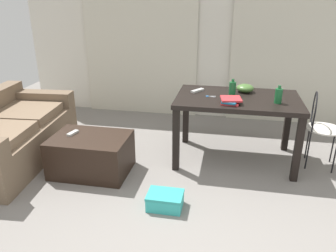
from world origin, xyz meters
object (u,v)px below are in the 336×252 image
(shoebox, at_px, (165,200))
(bowl, at_px, (245,88))
(craft_table, at_px, (237,106))
(bottle_near, at_px, (232,89))
(book_stack, at_px, (231,100))
(tv_remote_on_table, at_px, (198,91))
(coffee_table, at_px, (91,154))
(scissors, at_px, (210,96))
(tv_remote_primary, at_px, (73,133))
(couch, at_px, (6,136))
(bottle_far, at_px, (278,96))
(wire_chair, at_px, (319,121))

(shoebox, bearing_deg, bowl, 62.79)
(craft_table, relative_size, bottle_near, 6.96)
(bottle_near, relative_size, bowl, 0.98)
(bottle_near, xyz_separation_m, shoebox, (-0.53, -1.12, -0.77))
(book_stack, distance_m, tv_remote_on_table, 0.53)
(shoebox, bearing_deg, coffee_table, 151.68)
(tv_remote_on_table, bearing_deg, scissors, -15.53)
(book_stack, relative_size, shoebox, 0.85)
(tv_remote_primary, bearing_deg, bowl, 38.00)
(couch, xyz_separation_m, bowl, (2.66, 0.73, 0.51))
(bowl, height_order, tv_remote_primary, bowl)
(bottle_near, bearing_deg, scissors, -165.66)
(coffee_table, height_order, craft_table, craft_table)
(bowl, height_order, scissors, bowl)
(craft_table, xyz_separation_m, bottle_near, (-0.07, 0.03, 0.18))
(coffee_table, xyz_separation_m, bottle_far, (1.91, 0.47, 0.63))
(bottle_near, bearing_deg, tv_remote_primary, -160.36)
(tv_remote_on_table, bearing_deg, tv_remote_primary, -116.96)
(shoebox, bearing_deg, tv_remote_primary, 154.74)
(bowl, xyz_separation_m, tv_remote_primary, (-1.79, -0.79, -0.38))
(couch, distance_m, wire_chair, 3.52)
(scissors, bearing_deg, bottle_far, -7.74)
(bottle_near, bearing_deg, shoebox, -115.45)
(wire_chair, bearing_deg, shoebox, -142.94)
(scissors, height_order, tv_remote_primary, scissors)
(coffee_table, relative_size, bowl, 4.10)
(couch, relative_size, bowl, 9.30)
(bottle_far, height_order, tv_remote_on_table, bottle_far)
(shoebox, bearing_deg, wire_chair, 37.06)
(bottle_near, distance_m, tv_remote_on_table, 0.42)
(tv_remote_primary, height_order, shoebox, tv_remote_primary)
(bowl, height_order, tv_remote_on_table, bowl)
(tv_remote_on_table, relative_size, scissors, 1.67)
(wire_chair, distance_m, tv_remote_primary, 2.67)
(coffee_table, relative_size, bottle_far, 4.32)
(book_stack, distance_m, shoebox, 1.24)
(bottle_far, bearing_deg, shoebox, -136.30)
(craft_table, xyz_separation_m, shoebox, (-0.60, -1.09, -0.58))
(shoebox, bearing_deg, tv_remote_on_table, 83.66)
(bottle_near, distance_m, book_stack, 0.25)
(book_stack, xyz_separation_m, tv_remote_primary, (-1.64, -0.34, -0.36))
(wire_chair, distance_m, bottle_far, 0.59)
(bottle_near, bearing_deg, tv_remote_on_table, 163.66)
(couch, xyz_separation_m, shoebox, (1.99, -0.59, -0.22))
(coffee_table, height_order, wire_chair, wire_chair)
(scissors, bearing_deg, tv_remote_on_table, 130.73)
(wire_chair, distance_m, bottle_near, 1.00)
(coffee_table, height_order, tv_remote_primary, tv_remote_primary)
(couch, relative_size, tv_remote_on_table, 9.85)
(coffee_table, distance_m, bottle_far, 2.06)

